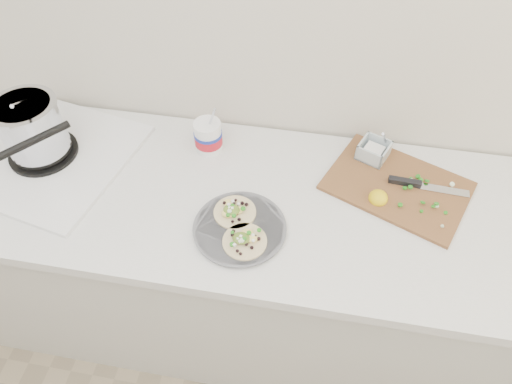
% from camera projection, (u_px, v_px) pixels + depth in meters
% --- Properties ---
extents(counter, '(2.44, 0.66, 0.90)m').
position_uv_depth(counter, '(192.00, 260.00, 1.78)').
color(counter, beige).
rests_on(counter, ground).
extents(stove, '(0.63, 0.60, 0.26)m').
position_uv_depth(stove, '(37.00, 138.00, 1.45)').
color(stove, silver).
rests_on(stove, counter).
extents(taco_plate, '(0.27, 0.27, 0.04)m').
position_uv_depth(taco_plate, '(240.00, 226.00, 1.31)').
color(taco_plate, '#595A60').
rests_on(taco_plate, counter).
extents(tub, '(0.09, 0.09, 0.21)m').
position_uv_depth(tub, '(209.00, 134.00, 1.49)').
color(tub, white).
rests_on(tub, counter).
extents(cutboard, '(0.50, 0.43, 0.07)m').
position_uv_depth(cutboard, '(397.00, 181.00, 1.42)').
color(cutboard, brown).
rests_on(cutboard, counter).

